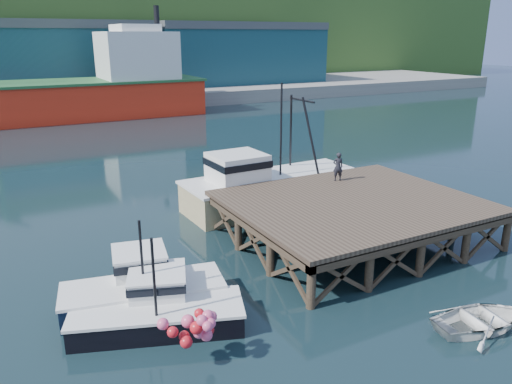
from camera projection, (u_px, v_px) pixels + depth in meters
ground at (257, 261)px, 23.30m from camera, size 300.00×300.00×0.00m
wharf at (355, 204)px, 25.04m from camera, size 12.00×10.00×2.62m
far_quay at (55, 93)px, 81.83m from camera, size 160.00×40.00×2.00m
warehouse_mid at (55, 60)px, 75.97m from camera, size 28.00×16.00×9.00m
warehouse_right at (232, 56)px, 89.51m from camera, size 30.00×16.00×9.00m
cargo_ship at (1, 95)px, 58.83m from camera, size 55.50×10.00×13.75m
hillside at (30, 31)px, 104.04m from camera, size 220.00×50.00×22.00m
boat_navy at (143, 286)px, 19.32m from camera, size 6.41×3.92×3.82m
boat_black at (158, 308)px, 17.94m from camera, size 6.48×5.37×3.76m
trawler at (270, 182)px, 30.28m from camera, size 11.24×4.37×7.43m
dinghy at (482, 319)px, 17.80m from camera, size 4.04×3.16×0.76m
dockworker at (338, 167)px, 28.28m from camera, size 0.69×0.56×1.63m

